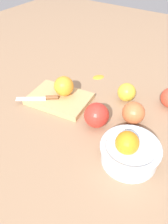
{
  "coord_description": "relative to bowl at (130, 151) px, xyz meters",
  "views": [
    {
      "loc": [
        -0.32,
        0.57,
        0.52
      ],
      "look_at": [
        -0.0,
        0.09,
        0.04
      ],
      "focal_mm": 36.6,
      "sensor_mm": 36.0,
      "label": 1
    }
  ],
  "objects": [
    {
      "name": "knife",
      "position": [
        0.37,
        -0.06,
        -0.01
      ],
      "size": [
        0.14,
        0.1,
        0.01
      ],
      "color": "silver",
      "rests_on": "cutting_board"
    },
    {
      "name": "apple_back_left",
      "position": [
        0.15,
        -0.07,
        0.0
      ],
      "size": [
        0.08,
        0.08,
        0.08
      ],
      "primitive_type": "sphere",
      "color": "red",
      "rests_on": "ground_plane"
    },
    {
      "name": "bowl",
      "position": [
        0.0,
        0.0,
        0.0
      ],
      "size": [
        0.17,
        0.17,
        0.1
      ],
      "color": "silver",
      "rests_on": "ground_plane"
    },
    {
      "name": "apple_front_left_2",
      "position": [
        0.13,
        -0.26,
        -0.0
      ],
      "size": [
        0.07,
        0.07,
        0.07
      ],
      "primitive_type": "sphere",
      "color": "gold",
      "rests_on": "ground_plane"
    },
    {
      "name": "orange_on_board",
      "position": [
        0.33,
        -0.13,
        0.02
      ],
      "size": [
        0.07,
        0.07,
        0.07
      ],
      "primitive_type": "sphere",
      "color": "orange",
      "rests_on": "cutting_board"
    },
    {
      "name": "cutting_board",
      "position": [
        0.33,
        -0.11,
        -0.03
      ],
      "size": [
        0.24,
        0.18,
        0.02
      ],
      "primitive_type": "cube",
      "rotation": [
        0.0,
        0.0,
        0.13
      ],
      "color": "tan",
      "rests_on": "ground_plane"
    },
    {
      "name": "ground_plane",
      "position": [
        0.2,
        -0.16,
        -0.04
      ],
      "size": [
        2.4,
        2.4,
        0.0
      ],
      "primitive_type": "plane",
      "color": "#997556"
    },
    {
      "name": "citrus_peel",
      "position": [
        0.3,
        -0.34,
        -0.04
      ],
      "size": [
        0.06,
        0.06,
        0.01
      ],
      "primitive_type": "ellipsoid",
      "rotation": [
        0.0,
        0.0,
        1.01
      ],
      "color": "orange",
      "rests_on": "ground_plane"
    },
    {
      "name": "apple_mid_left",
      "position": [
        0.06,
        -0.16,
        -0.0
      ],
      "size": [
        0.08,
        0.08,
        0.08
      ],
      "primitive_type": "sphere",
      "color": "#CC6638",
      "rests_on": "ground_plane"
    }
  ]
}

